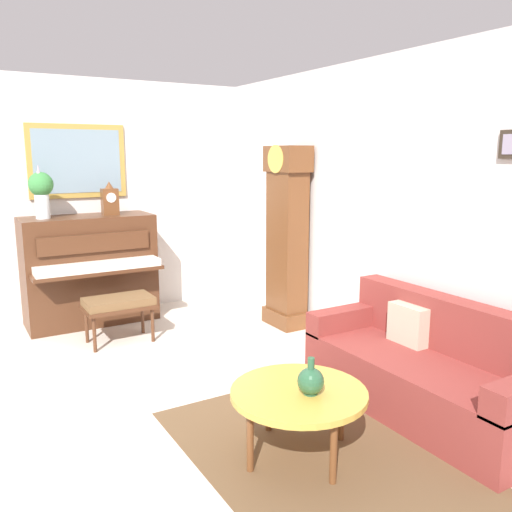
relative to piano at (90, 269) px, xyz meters
name	(u,v)px	position (x,y,z in m)	size (l,w,h in m)	color
ground_plane	(131,408)	(2.23, -0.26, -0.68)	(6.40, 6.00, 0.10)	beige
wall_left	(56,200)	(-0.37, -0.26, 0.78)	(0.13, 4.90, 2.80)	silver
wall_back	(367,210)	(2.24, 2.14, 0.77)	(5.30, 0.13, 2.80)	silver
area_rug	(316,451)	(3.55, 0.57, -0.62)	(2.10, 1.50, 0.01)	brown
piano	(90,269)	(0.00, 0.00, 0.00)	(0.87, 1.44, 1.24)	#4C2B19
piano_bench	(119,304)	(0.83, 0.07, -0.22)	(0.42, 0.70, 0.48)	#4C2B19
grandfather_clock	(287,242)	(1.24, 1.89, 0.34)	(0.52, 0.34, 2.03)	brown
couch	(427,370)	(3.49, 1.66, -0.32)	(1.90, 0.80, 0.84)	maroon
coffee_table	(299,395)	(3.52, 0.45, -0.21)	(0.88, 0.88, 0.45)	gold
mantel_clock	(110,200)	(0.00, 0.27, 0.79)	(0.13, 0.18, 0.38)	brown
flower_vase	(41,189)	(0.00, -0.46, 0.93)	(0.26, 0.26, 0.58)	silver
green_jug	(311,381)	(3.60, 0.48, -0.09)	(0.17, 0.17, 0.24)	#234C33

